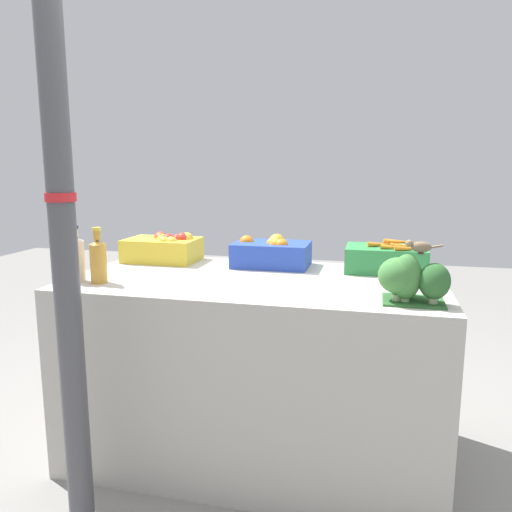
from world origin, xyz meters
TOP-DOWN VIEW (x-y plane):
  - ground_plane at (0.00, 0.00)m, footprint 10.00×10.00m
  - market_table at (0.00, 0.00)m, footprint 1.64×0.86m
  - support_pole at (-0.52, -0.65)m, footprint 0.10×0.10m
  - apple_crate at (-0.57, 0.28)m, footprint 0.37×0.26m
  - orange_crate at (0.01, 0.28)m, footprint 0.37×0.26m
  - carrot_crate at (0.57, 0.28)m, footprint 0.37×0.26m
  - broccoli_pile at (0.64, -0.27)m, footprint 0.25×0.19m
  - juice_bottle_cloudy at (-0.74, -0.25)m, footprint 0.08×0.08m
  - juice_bottle_amber at (-0.63, -0.25)m, footprint 0.07×0.07m
  - sparrow_bird at (0.67, -0.27)m, footprint 0.14×0.04m

SIDE VIEW (x-z plane):
  - ground_plane at x=0.00m, z-range 0.00..0.00m
  - market_table at x=0.00m, z-range 0.00..0.85m
  - carrot_crate at x=0.57m, z-range 0.83..0.99m
  - orange_crate at x=0.01m, z-range 0.83..0.99m
  - apple_crate at x=-0.57m, z-range 0.84..0.99m
  - broccoli_pile at x=0.64m, z-range 0.85..1.03m
  - juice_bottle_amber at x=-0.63m, z-range 0.83..1.07m
  - juice_bottle_cloudy at x=-0.74m, z-range 0.83..1.07m
  - sparrow_bird at x=0.67m, z-range 1.03..1.08m
  - support_pole at x=-0.52m, z-range 0.00..2.25m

